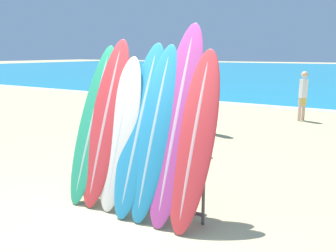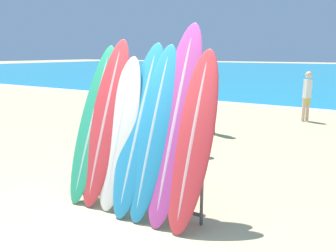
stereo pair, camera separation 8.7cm
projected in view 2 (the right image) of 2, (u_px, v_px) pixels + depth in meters
name	position (u px, v px, depth m)	size (l,w,h in m)	color
ground_plane	(106.00, 218.00, 4.16)	(160.00, 160.00, 0.00)	tan
surfboard_rack	(137.00, 171.00, 4.36)	(1.94, 0.04, 0.95)	#47474C
surfboard_slot_0	(93.00, 122.00, 4.66)	(0.48, 0.96, 2.17)	#289E70
surfboard_slot_1	(106.00, 121.00, 4.53)	(0.55, 0.94, 2.26)	red
surfboard_slot_2	(120.00, 132.00, 4.38)	(0.51, 0.77, 2.01)	silver
surfboard_slot_3	(139.00, 127.00, 4.26)	(0.52, 1.01, 2.20)	teal
surfboard_slot_4	(154.00, 131.00, 4.13)	(0.49, 0.94, 2.17)	teal
surfboard_slot_5	(175.00, 122.00, 4.01)	(0.52, 1.02, 2.43)	#B23D8E
surfboard_slot_6	(193.00, 139.00, 3.84)	(0.50, 0.87, 2.11)	red
person_near_water	(159.00, 103.00, 7.51)	(0.23, 0.28, 1.69)	tan
person_mid_beach	(214.00, 100.00, 8.30)	(0.24, 0.28, 1.62)	#A87A5B
person_far_left	(189.00, 113.00, 6.75)	(0.26, 0.21, 1.54)	beige
person_far_right	(307.00, 94.00, 9.90)	(0.24, 0.26, 1.52)	beige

